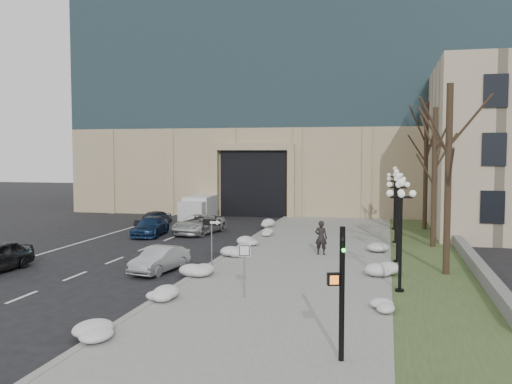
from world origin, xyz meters
TOP-DOWN VIEW (x-y plane):
  - ground at (0.00, 0.00)m, footprint 160.00×160.00m
  - sidewalk at (3.50, 14.00)m, footprint 9.00×40.00m
  - curb at (-1.00, 14.00)m, footprint 0.30×40.00m
  - grass_strip at (10.00, 14.00)m, footprint 4.00×40.00m
  - stone_wall at (12.00, 16.00)m, footprint 0.50×30.00m
  - office_tower at (-2.01, 43.58)m, footprint 40.00×24.70m
  - car_b at (-2.98, 7.77)m, footprint 1.94×3.93m
  - car_c at (-8.31, 18.96)m, footprint 2.31×4.65m
  - car_d at (-5.35, 20.61)m, footprint 3.11×5.26m
  - car_e at (-10.19, 23.79)m, footprint 2.22×3.83m
  - pedestrian at (4.19, 13.64)m, footprint 0.74×0.53m
  - box_truck at (-8.24, 29.63)m, footprint 2.45×6.36m
  - one_way_sign at (-0.44, 8.58)m, footprint 0.95×0.25m
  - keep_sign at (2.34, 3.52)m, footprint 0.47×0.14m
  - traffic_signal at (6.55, -2.46)m, footprint 0.65×0.86m
  - snow_clump_a at (-0.76, -2.30)m, footprint 1.10×1.60m
  - snow_clump_b at (-0.89, 2.66)m, footprint 1.10×1.60m
  - snow_clump_c at (-0.58, 6.85)m, footprint 1.10×1.60m
  - snow_clump_d at (-0.54, 12.03)m, footprint 1.10×1.60m
  - snow_clump_e at (-0.40, 16.09)m, footprint 1.10×1.60m
  - snow_clump_f at (-0.51, 20.09)m, footprint 1.10×1.60m
  - snow_clump_g at (-0.83, 24.44)m, footprint 1.10×1.60m
  - snow_clump_h at (7.48, 3.01)m, footprint 1.10×1.60m
  - snow_clump_i at (7.51, 8.80)m, footprint 1.10×1.60m
  - snow_clump_j at (7.37, 14.88)m, footprint 1.10×1.60m
  - lamppost_a at (8.30, 6.00)m, footprint 1.18×1.18m
  - lamppost_b at (8.30, 12.50)m, footprint 1.18×1.18m
  - lamppost_c at (8.30, 19.00)m, footprint 1.18×1.18m
  - lamppost_d at (8.30, 25.50)m, footprint 1.18×1.18m
  - tree_near at (10.50, 10.00)m, footprint 3.20×3.20m
  - tree_mid at (10.50, 18.00)m, footprint 3.20×3.20m
  - tree_far at (10.50, 26.00)m, footprint 3.20×3.20m

SIDE VIEW (x-z plane):
  - ground at x=0.00m, z-range 0.00..0.00m
  - grass_strip at x=10.00m, z-range 0.00..0.10m
  - sidewalk at x=3.50m, z-range 0.00..0.12m
  - curb at x=-1.00m, z-range 0.00..0.14m
  - snow_clump_a at x=-0.76m, z-range 0.12..0.48m
  - snow_clump_b at x=-0.89m, z-range 0.12..0.48m
  - snow_clump_c at x=-0.58m, z-range 0.12..0.48m
  - snow_clump_d at x=-0.54m, z-range 0.12..0.48m
  - snow_clump_e at x=-0.40m, z-range 0.12..0.48m
  - snow_clump_f at x=-0.51m, z-range 0.12..0.48m
  - snow_clump_g at x=-0.83m, z-range 0.12..0.48m
  - snow_clump_h at x=7.48m, z-range 0.12..0.48m
  - snow_clump_i at x=7.51m, z-range 0.12..0.48m
  - snow_clump_j at x=7.37m, z-range 0.12..0.48m
  - stone_wall at x=12.00m, z-range 0.00..0.70m
  - car_e at x=-10.19m, z-range 0.00..1.23m
  - car_b at x=-2.98m, z-range 0.00..1.24m
  - car_c at x=-8.31m, z-range 0.00..1.30m
  - car_d at x=-5.35m, z-range 0.00..1.37m
  - box_truck at x=-8.24m, z-range -0.03..1.96m
  - pedestrian at x=4.19m, z-range 0.12..2.02m
  - keep_sign at x=2.34m, z-range 0.52..2.75m
  - traffic_signal at x=6.55m, z-range -0.01..3.81m
  - one_way_sign at x=-0.44m, z-range 0.83..3.39m
  - lamppost_a at x=8.30m, z-range 0.69..5.45m
  - lamppost_b at x=8.30m, z-range 0.69..5.45m
  - lamppost_c at x=8.30m, z-range 0.69..5.45m
  - lamppost_d at x=8.30m, z-range 0.69..5.45m
  - tree_mid at x=10.50m, z-range 1.25..9.75m
  - tree_near at x=10.50m, z-range 1.33..10.33m
  - tree_far at x=10.50m, z-range 1.40..10.90m
  - office_tower at x=-2.01m, z-range 0.49..36.49m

